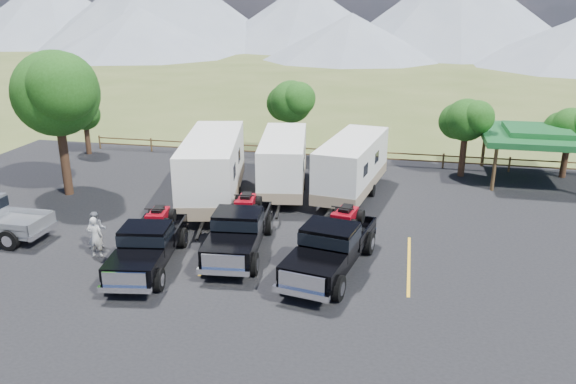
% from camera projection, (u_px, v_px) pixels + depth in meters
% --- Properties ---
extents(ground, '(320.00, 320.00, 0.00)m').
position_uv_depth(ground, '(239.00, 298.00, 20.32)').
color(ground, '#435122').
rests_on(ground, ground).
extents(asphalt_lot, '(44.00, 34.00, 0.04)m').
position_uv_depth(asphalt_lot, '(260.00, 262.00, 23.09)').
color(asphalt_lot, black).
rests_on(asphalt_lot, ground).
extents(stall_lines, '(12.12, 5.50, 0.01)m').
position_uv_depth(stall_lines, '(266.00, 251.00, 24.01)').
color(stall_lines, yellow).
rests_on(stall_lines, asphalt_lot).
extents(tree_big_nw, '(5.54, 5.18, 7.84)m').
position_uv_depth(tree_big_nw, '(55.00, 93.00, 29.31)').
color(tree_big_nw, '#301D12').
rests_on(tree_big_nw, ground).
extents(tree_ne_a, '(3.11, 2.92, 4.76)m').
position_uv_depth(tree_ne_a, '(466.00, 120.00, 33.17)').
color(tree_ne_a, '#301D12').
rests_on(tree_ne_a, ground).
extents(tree_ne_b, '(2.77, 2.59, 4.27)m').
position_uv_depth(tree_ne_b, '(570.00, 127.00, 33.03)').
color(tree_ne_b, '#301D12').
rests_on(tree_ne_b, ground).
extents(tree_north, '(3.46, 3.24, 5.25)m').
position_uv_depth(tree_north, '(291.00, 102.00, 37.06)').
color(tree_north, '#301D12').
rests_on(tree_north, ground).
extents(tree_nw_small, '(2.59, 2.43, 3.85)m').
position_uv_depth(tree_nw_small, '(85.00, 115.00, 38.30)').
color(tree_nw_small, '#301D12').
rests_on(tree_nw_small, ground).
extents(rail_fence, '(36.12, 0.12, 1.00)m').
position_uv_depth(rail_fence, '(349.00, 154.00, 36.85)').
color(rail_fence, '#513822').
rests_on(rail_fence, ground).
extents(pavilion, '(6.20, 6.20, 3.22)m').
position_uv_depth(pavilion, '(537.00, 135.00, 32.59)').
color(pavilion, '#513822').
rests_on(pavilion, ground).
extents(mountain_range, '(209.00, 71.00, 20.00)m').
position_uv_depth(mountain_range, '(349.00, 11.00, 117.29)').
color(mountain_range, gray).
rests_on(mountain_range, ground).
extents(rig_left, '(2.85, 6.25, 2.01)m').
position_uv_depth(rig_left, '(149.00, 243.00, 22.44)').
color(rig_left, black).
rests_on(rig_left, asphalt_lot).
extents(rig_center, '(2.70, 6.47, 2.10)m').
position_uv_depth(rig_center, '(239.00, 228.00, 23.77)').
color(rig_center, black).
rests_on(rig_center, asphalt_lot).
extents(rig_right, '(3.27, 6.83, 2.19)m').
position_uv_depth(rig_right, '(332.00, 245.00, 22.10)').
color(rig_right, black).
rests_on(rig_right, asphalt_lot).
extents(trailer_left, '(4.32, 10.25, 3.55)m').
position_uv_depth(trailer_left, '(213.00, 169.00, 29.10)').
color(trailer_left, white).
rests_on(trailer_left, asphalt_lot).
extents(trailer_center, '(3.44, 9.07, 3.14)m').
position_uv_depth(trailer_center, '(283.00, 163.00, 30.98)').
color(trailer_center, white).
rests_on(trailer_center, asphalt_lot).
extents(trailer_right, '(3.49, 9.17, 3.17)m').
position_uv_depth(trailer_right, '(352.00, 167.00, 30.27)').
color(trailer_right, white).
rests_on(trailer_right, asphalt_lot).
extents(person_a, '(0.71, 0.53, 1.76)m').
position_uv_depth(person_a, '(95.00, 237.00, 23.27)').
color(person_a, '#B9B9B9').
rests_on(person_a, asphalt_lot).
extents(person_b, '(0.98, 0.89, 1.64)m').
position_uv_depth(person_b, '(97.00, 230.00, 24.11)').
color(person_b, slate).
rests_on(person_b, asphalt_lot).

